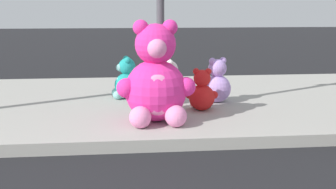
# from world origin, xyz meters

# --- Properties ---
(sidewalk) EXTENTS (28.00, 4.40, 0.15)m
(sidewalk) POSITION_xyz_m (0.00, 5.20, 0.07)
(sidewalk) COLOR #9E9B93
(sidewalk) RESTS_ON ground_plane
(plush_pink_large) EXTENTS (1.02, 0.89, 1.32)m
(plush_pink_large) POSITION_xyz_m (0.89, 3.81, 0.68)
(plush_pink_large) COLOR #F22D93
(plush_pink_large) RESTS_ON sidewalk
(plush_red) EXTENTS (0.47, 0.43, 0.62)m
(plush_red) POSITION_xyz_m (1.60, 4.37, 0.40)
(plush_red) COLOR red
(plush_red) RESTS_ON sidewalk
(plush_white) EXTENTS (0.46, 0.53, 0.68)m
(plush_white) POSITION_xyz_m (1.16, 4.93, 0.42)
(plush_white) COLOR white
(plush_white) RESTS_ON sidewalk
(plush_lavender) EXTENTS (0.51, 0.51, 0.71)m
(plush_lavender) POSITION_xyz_m (1.92, 4.88, 0.43)
(plush_lavender) COLOR #B28CD8
(plush_lavender) RESTS_ON sidewalk
(plush_teal) EXTENTS (0.47, 0.53, 0.68)m
(plush_teal) POSITION_xyz_m (0.51, 5.34, 0.42)
(plush_teal) COLOR teal
(plush_teal) RESTS_ON sidewalk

